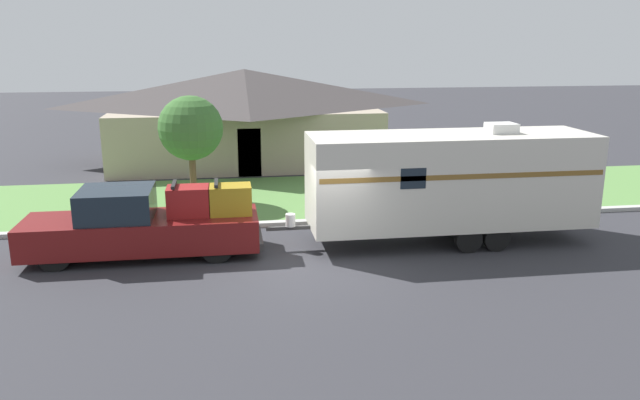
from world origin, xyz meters
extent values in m
plane|color=#2D2D33|center=(0.00, 0.00, 0.00)|extent=(120.00, 120.00, 0.00)
cube|color=#ADADA8|center=(0.00, 3.75, 0.07)|extent=(80.00, 0.30, 0.14)
cube|color=#568442|center=(0.00, 7.40, 0.01)|extent=(80.00, 7.00, 0.03)
cube|color=gray|center=(-1.49, 15.27, 1.32)|extent=(12.25, 7.92, 2.65)
pyramid|color=#3D3838|center=(-1.49, 15.27, 3.54)|extent=(13.23, 8.55, 1.77)
cube|color=#4C3828|center=(-1.49, 11.34, 1.05)|extent=(1.00, 0.06, 2.10)
cylinder|color=black|center=(-6.96, 0.62, 0.44)|extent=(0.89, 0.28, 0.89)
cylinder|color=black|center=(-6.96, 2.24, 0.44)|extent=(0.89, 0.28, 0.89)
cylinder|color=black|center=(-2.83, 0.62, 0.44)|extent=(0.89, 0.28, 0.89)
cylinder|color=black|center=(-2.83, 2.24, 0.44)|extent=(0.89, 0.28, 0.89)
cube|color=maroon|center=(-6.12, 1.43, 0.68)|extent=(3.70, 1.98, 0.87)
cube|color=#19232D|center=(-5.45, 1.43, 1.52)|extent=(1.92, 1.82, 0.81)
cube|color=maroon|center=(-2.98, 1.43, 0.68)|extent=(2.57, 1.98, 0.87)
cube|color=#333333|center=(-1.64, 1.43, 0.36)|extent=(0.12, 1.78, 0.20)
cube|color=maroon|center=(-3.55, 1.43, 1.51)|extent=(1.15, 0.83, 0.80)
cube|color=black|center=(-3.92, 1.43, 1.99)|extent=(0.10, 0.91, 0.08)
cube|color=olive|center=(-2.42, 1.43, 1.51)|extent=(1.15, 0.83, 0.80)
cube|color=black|center=(-2.79, 1.43, 1.99)|extent=(0.10, 0.91, 0.08)
cylinder|color=black|center=(4.12, 0.37, 0.38)|extent=(0.75, 0.22, 0.75)
cylinder|color=black|center=(4.12, 2.49, 0.38)|extent=(0.75, 0.22, 0.75)
cylinder|color=black|center=(4.95, 0.37, 0.38)|extent=(0.75, 0.22, 0.75)
cylinder|color=black|center=(4.95, 2.49, 0.38)|extent=(0.75, 0.22, 0.75)
cube|color=beige|center=(3.88, 1.43, 1.88)|extent=(8.16, 2.40, 2.62)
cube|color=brown|center=(3.88, 0.22, 2.21)|extent=(8.00, 0.01, 0.14)
cube|color=#383838|center=(-0.82, 1.43, 0.62)|extent=(1.25, 0.12, 0.10)
cylinder|color=silver|center=(-0.76, 1.43, 0.85)|extent=(0.28, 0.28, 0.36)
cube|color=silver|center=(5.35, 1.43, 3.33)|extent=(0.80, 0.68, 0.28)
cube|color=#19232D|center=(2.41, 0.22, 2.21)|extent=(0.70, 0.01, 0.56)
cylinder|color=brown|center=(2.09, 4.80, 0.54)|extent=(0.09, 0.09, 1.09)
cube|color=black|center=(2.09, 4.80, 1.20)|extent=(0.48, 0.20, 0.22)
cylinder|color=brown|center=(-3.71, 7.12, 0.94)|extent=(0.24, 0.24, 1.88)
sphere|color=#38662D|center=(-3.71, 7.12, 2.74)|extent=(2.30, 2.30, 2.30)
camera|label=1|loc=(-2.48, -15.40, 5.79)|focal=35.00mm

